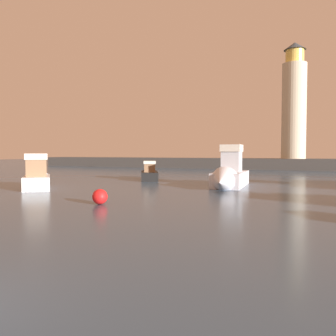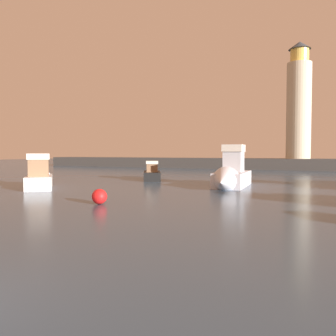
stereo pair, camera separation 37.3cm
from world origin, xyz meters
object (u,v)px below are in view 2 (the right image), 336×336
motorboat_4 (40,177)px  mooring_buoy (99,197)px  motorboat_0 (152,174)px  lighthouse (299,104)px  motorboat_3 (230,175)px

motorboat_4 → mooring_buoy: motorboat_4 is taller
motorboat_0 → mooring_buoy: bearing=-71.9°
mooring_buoy → lighthouse: bearing=81.1°
lighthouse → motorboat_3: lighthouse is taller
motorboat_3 → motorboat_4: (-13.72, -6.37, -0.17)m
motorboat_3 → motorboat_4: 15.13m
lighthouse → motorboat_3: bearing=-94.9°
motorboat_3 → motorboat_4: motorboat_3 is taller
lighthouse → motorboat_0: size_ratio=2.96×
motorboat_0 → mooring_buoy: size_ratio=7.49×
motorboat_3 → mooring_buoy: motorboat_3 is taller
motorboat_0 → motorboat_3: (9.57, -4.99, 0.38)m
motorboat_3 → motorboat_4: bearing=-155.1°
motorboat_3 → mooring_buoy: size_ratio=9.39×
motorboat_3 → lighthouse: bearing=85.1°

